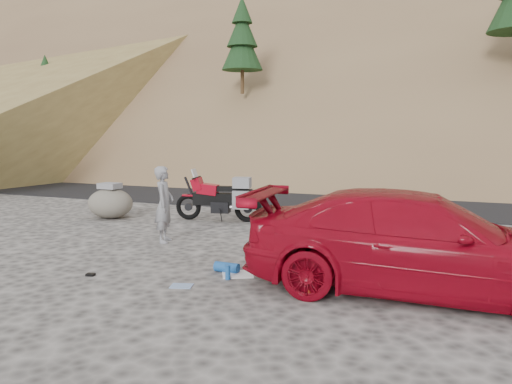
# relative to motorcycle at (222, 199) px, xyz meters

# --- Properties ---
(ground) EXTENTS (140.00, 140.00, 0.00)m
(ground) POSITION_rel_motorcycle_xyz_m (0.21, -3.40, -0.61)
(ground) COLOR #3F3C3A
(ground) RESTS_ON ground
(road) EXTENTS (120.00, 7.00, 0.05)m
(road) POSITION_rel_motorcycle_xyz_m (0.21, 5.60, -0.61)
(road) COLOR black
(road) RESTS_ON ground
(hillside) EXTENTS (120.00, 73.00, 46.72)m
(hillside) POSITION_rel_motorcycle_xyz_m (0.16, 37.48, 10.47)
(hillside) COLOR brown
(hillside) RESTS_ON ground
(motorcycle) EXTENTS (2.39, 0.93, 1.43)m
(motorcycle) POSITION_rel_motorcycle_xyz_m (0.00, 0.00, 0.00)
(motorcycle) COLOR black
(motorcycle) RESTS_ON ground
(man) EXTENTS (0.57, 0.70, 1.67)m
(man) POSITION_rel_motorcycle_xyz_m (-0.11, -2.77, -0.61)
(man) COLOR gray
(man) RESTS_ON ground
(red_car) EXTENTS (5.35, 2.34, 1.53)m
(red_car) POSITION_rel_motorcycle_xyz_m (5.29, -4.36, -0.61)
(red_car) COLOR maroon
(red_car) RESTS_ON ground
(boulder) EXTENTS (1.51, 1.37, 1.01)m
(boulder) POSITION_rel_motorcycle_xyz_m (-3.09, -0.73, -0.17)
(boulder) COLOR #5C564E
(boulder) RESTS_ON ground
(gear_white_cloth) EXTENTS (0.67, 0.64, 0.02)m
(gear_white_cloth) POSITION_rel_motorcycle_xyz_m (2.38, -4.52, -0.60)
(gear_white_cloth) COLOR white
(gear_white_cloth) RESTS_ON ground
(gear_blue_mat) EXTENTS (0.44, 0.19, 0.18)m
(gear_blue_mat) POSITION_rel_motorcycle_xyz_m (2.14, -4.45, -0.52)
(gear_blue_mat) COLOR #1B56A6
(gear_blue_mat) RESTS_ON ground
(gear_bottle) EXTENTS (0.11, 0.11, 0.24)m
(gear_bottle) POSITION_rel_motorcycle_xyz_m (2.33, -4.82, -0.49)
(gear_bottle) COLOR #1B56A6
(gear_bottle) RESTS_ON ground
(gear_funnel) EXTENTS (0.18, 0.18, 0.19)m
(gear_funnel) POSITION_rel_motorcycle_xyz_m (3.84, -5.31, -0.52)
(gear_funnel) COLOR #AA260B
(gear_funnel) RESTS_ON ground
(gear_glove_a) EXTENTS (0.15, 0.12, 0.04)m
(gear_glove_a) POSITION_rel_motorcycle_xyz_m (0.07, -5.47, -0.59)
(gear_glove_a) COLOR black
(gear_glove_a) RESTS_ON ground
(gear_blue_cloth) EXTENTS (0.39, 0.33, 0.01)m
(gear_blue_cloth) POSITION_rel_motorcycle_xyz_m (1.80, -5.42, -0.60)
(gear_blue_cloth) COLOR #829DC9
(gear_blue_cloth) RESTS_ON ground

